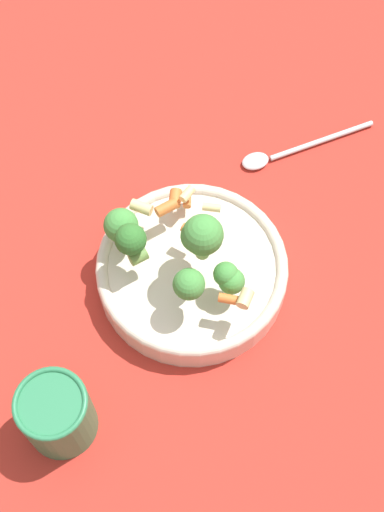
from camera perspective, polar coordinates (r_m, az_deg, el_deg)
name	(u,v)px	position (r m, az deg, el deg)	size (l,w,h in m)	color
ground_plane	(192,278)	(0.85, 0.00, -1.80)	(3.00, 3.00, 0.00)	#B72D23
bowl	(192,270)	(0.83, 0.00, -1.15)	(0.22, 0.22, 0.04)	beige
pasta_salad	(178,245)	(0.77, -1.13, 0.86)	(0.13, 0.19, 0.10)	#8CB766
cup	(57,414)	(0.76, -10.77, -12.31)	(0.07, 0.07, 0.09)	#2D7F51
spoon	(284,151)	(0.95, 7.35, 8.32)	(0.17, 0.10, 0.01)	silver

